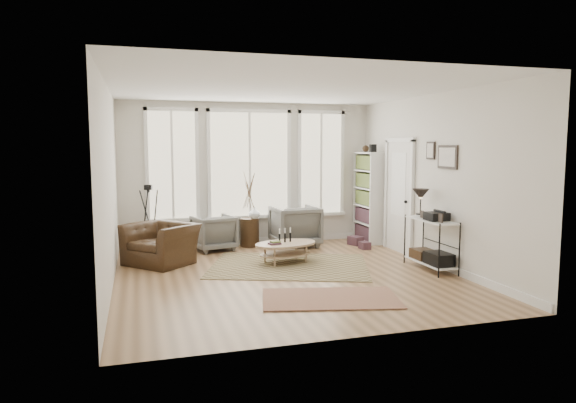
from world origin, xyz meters
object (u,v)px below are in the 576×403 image
object	(u,v)px
low_shelf	(431,239)
armchair_right	(295,226)
armchair_left	(214,233)
coffee_table	(285,247)
bookcase	(368,197)
accent_chair	(161,244)
side_table	(249,208)

from	to	relation	value
low_shelf	armchair_right	size ratio (longest dim) A/B	1.44
armchair_left	armchair_right	xyz separation A→B (m)	(1.64, -0.06, 0.07)
low_shelf	armchair_right	world-z (taller)	low_shelf
armchair_right	coffee_table	bearing A→B (deg)	64.14
bookcase	coffee_table	size ratio (longest dim) A/B	1.64
accent_chair	coffee_table	bearing A→B (deg)	32.10
coffee_table	armchair_left	xyz separation A→B (m)	(-1.04, 1.46, 0.07)
low_shelf	coffee_table	xyz separation A→B (m)	(-2.16, 1.12, -0.23)
side_table	coffee_table	bearing A→B (deg)	-80.13
bookcase	accent_chair	bearing A→B (deg)	-168.58
armchair_right	side_table	world-z (taller)	side_table
accent_chair	bookcase	bearing A→B (deg)	58.00
bookcase	low_shelf	world-z (taller)	bookcase
low_shelf	accent_chair	world-z (taller)	low_shelf
side_table	armchair_left	bearing A→B (deg)	-167.11
bookcase	low_shelf	distance (m)	2.56
accent_chair	side_table	bearing A→B (deg)	77.92
coffee_table	armchair_right	xyz separation A→B (m)	(0.60, 1.39, 0.14)
low_shelf	accent_chair	xyz separation A→B (m)	(-4.24, 1.65, -0.16)
low_shelf	armchair_left	xyz separation A→B (m)	(-3.20, 2.57, -0.17)
accent_chair	armchair_left	bearing A→B (deg)	88.10
coffee_table	armchair_right	size ratio (longest dim) A/B	1.38
low_shelf	side_table	world-z (taller)	side_table
armchair_right	accent_chair	bearing A→B (deg)	15.28
coffee_table	armchair_right	world-z (taller)	armchair_right
armchair_left	armchair_right	distance (m)	1.65
armchair_left	armchair_right	size ratio (longest dim) A/B	0.83
armchair_right	side_table	size ratio (longest dim) A/B	0.56
bookcase	armchair_left	size ratio (longest dim) A/B	2.72
low_shelf	bookcase	bearing A→B (deg)	88.72
bookcase	side_table	world-z (taller)	bookcase
side_table	accent_chair	world-z (taller)	side_table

